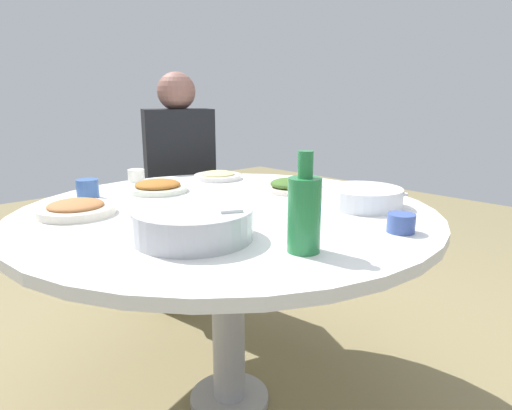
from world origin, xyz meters
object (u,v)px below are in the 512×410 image
object	(u,v)px
soup_bowl	(363,198)
diner_left	(179,161)
dish_greens	(290,186)
dish_tofu_braise	(76,208)
rice_bowl	(193,223)
green_bottle	(304,212)
tea_cup_near	(401,223)
tea_cup_far	(136,176)
round_dining_table	(227,233)
dish_stirfry	(158,187)
dish_noodles	(218,176)
tea_cup_side	(88,189)
stool_for_diner_left	(183,260)

from	to	relation	value
soup_bowl	diner_left	bearing A→B (deg)	88.38
dish_greens	dish_tofu_braise	bearing A→B (deg)	163.77
rice_bowl	dish_greens	bearing A→B (deg)	20.51
green_bottle	diner_left	world-z (taller)	diner_left
tea_cup_near	dish_tofu_braise	bearing A→B (deg)	125.43
dish_greens	tea_cup_far	bearing A→B (deg)	120.13
round_dining_table	dish_stirfry	xyz separation A→B (m)	(-0.02, 0.39, 0.10)
dish_noodles	dish_stirfry	bearing A→B (deg)	-171.20
dish_noodles	tea_cup_near	distance (m)	0.98
round_dining_table	diner_left	distance (m)	0.92
soup_bowl	tea_cup_far	size ratio (longest dim) A/B	3.81
tea_cup_side	stool_for_diner_left	world-z (taller)	tea_cup_side
tea_cup_far	diner_left	world-z (taller)	diner_left
rice_bowl	dish_stirfry	xyz separation A→B (m)	(0.25, 0.58, -0.02)
round_dining_table	dish_greens	bearing A→B (deg)	7.07
dish_tofu_braise	dish_greens	size ratio (longest dim) A/B	1.12
dish_tofu_braise	green_bottle	xyz separation A→B (m)	(0.25, -0.71, 0.08)
dish_greens	stool_for_diner_left	distance (m)	0.95
dish_tofu_braise	green_bottle	distance (m)	0.76
round_dining_table	diner_left	size ratio (longest dim) A/B	1.79
tea_cup_far	diner_left	bearing A→B (deg)	29.92
tea_cup_side	diner_left	bearing A→B (deg)	29.92
dish_stirfry	tea_cup_side	world-z (taller)	tea_cup_side
dish_tofu_braise	dish_stirfry	bearing A→B (deg)	18.76
dish_stirfry	green_bottle	bearing A→B (deg)	-97.78
dish_noodles	green_bottle	xyz separation A→B (m)	(-0.45, -0.89, 0.08)
rice_bowl	dish_noodles	size ratio (longest dim) A/B	1.48
dish_tofu_braise	dish_noodles	xyz separation A→B (m)	(0.71, 0.18, -0.00)
dish_stirfry	tea_cup_side	xyz separation A→B (m)	(-0.24, 0.08, 0.02)
stool_for_diner_left	diner_left	bearing A→B (deg)	0.00
dish_noodles	green_bottle	size ratio (longest dim) A/B	0.87
dish_greens	dish_stirfry	distance (m)	0.51
dish_tofu_braise	tea_cup_near	distance (m)	0.97
green_bottle	diner_left	bearing A→B (deg)	68.17
tea_cup_side	tea_cup_near	bearing A→B (deg)	-66.23
rice_bowl	dish_tofu_braise	distance (m)	0.47
dish_greens	tea_cup_far	size ratio (longest dim) A/B	3.03
dish_noodles	diner_left	bearing A→B (deg)	81.05
soup_bowl	dish_tofu_braise	xyz separation A→B (m)	(-0.74, 0.56, -0.01)
rice_bowl	dish_greens	xyz separation A→B (m)	(0.63, 0.23, -0.02)
dish_greens	tea_cup_near	xyz separation A→B (m)	(-0.19, -0.58, 0.01)
diner_left	soup_bowl	bearing A→B (deg)	-91.62
dish_tofu_braise	stool_for_diner_left	distance (m)	1.09
dish_greens	dish_noodles	xyz separation A→B (m)	(-0.04, 0.40, -0.00)
green_bottle	tea_cup_far	bearing A→B (deg)	81.76
rice_bowl	green_bottle	world-z (taller)	green_bottle
dish_noodles	dish_greens	bearing A→B (deg)	-83.87
tea_cup_far	dish_stirfry	bearing A→B (deg)	-99.84
dish_tofu_braise	stool_for_diner_left	world-z (taller)	dish_tofu_braise
stool_for_diner_left	green_bottle	bearing A→B (deg)	-111.83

